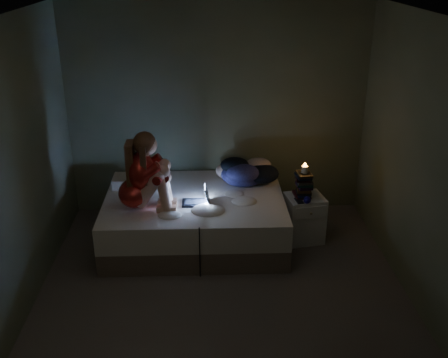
{
  "coord_description": "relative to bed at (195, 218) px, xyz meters",
  "views": [
    {
      "loc": [
        -0.15,
        -4.17,
        3.07
      ],
      "look_at": [
        0.05,
        1.0,
        0.8
      ],
      "focal_mm": 41.65,
      "sensor_mm": 36.0,
      "label": 1
    }
  ],
  "objects": [
    {
      "name": "clothes_pile",
      "position": [
        0.57,
        0.35,
        0.44
      ],
      "size": [
        0.68,
        0.63,
        0.33
      ],
      "primitive_type": null,
      "rotation": [
        0.0,
        0.0,
        -0.43
      ],
      "color": "#161744",
      "rests_on": "bed"
    },
    {
      "name": "candle",
      "position": [
        1.22,
        -0.04,
        0.62
      ],
      "size": [
        0.07,
        0.07,
        0.08
      ],
      "primitive_type": "cylinder",
      "color": "beige",
      "rests_on": "book_stack"
    },
    {
      "name": "floor",
      "position": [
        0.28,
        -1.1,
        -0.28
      ],
      "size": [
        3.6,
        3.8,
        0.02
      ],
      "primitive_type": "cube",
      "color": "#4C4440",
      "rests_on": "ground"
    },
    {
      "name": "nightstand",
      "position": [
        1.24,
        -0.05,
        -0.0
      ],
      "size": [
        0.47,
        0.43,
        0.55
      ],
      "primitive_type": "cube",
      "rotation": [
        0.0,
        0.0,
        0.18
      ],
      "color": "silver",
      "rests_on": "ground"
    },
    {
      "name": "wall_back",
      "position": [
        0.28,
        0.81,
        1.03
      ],
      "size": [
        3.6,
        0.02,
        2.6
      ],
      "primitive_type": "cube",
      "color": "#48553D",
      "rests_on": "ground"
    },
    {
      "name": "phone",
      "position": [
        1.14,
        -0.14,
        0.28
      ],
      "size": [
        0.07,
        0.14,
        0.01
      ],
      "primitive_type": "cube",
      "rotation": [
        0.0,
        0.0,
        -0.02
      ],
      "color": "black",
      "rests_on": "nightstand"
    },
    {
      "name": "wall_right",
      "position": [
        2.09,
        -1.1,
        1.03
      ],
      "size": [
        0.02,
        3.8,
        2.6
      ],
      "primitive_type": "cube",
      "color": "#48553D",
      "rests_on": "ground"
    },
    {
      "name": "bed",
      "position": [
        0.0,
        0.0,
        0.0
      ],
      "size": [
        2.0,
        1.5,
        0.55
      ],
      "primitive_type": null,
      "color": "beige",
      "rests_on": "ground"
    },
    {
      "name": "pillow",
      "position": [
        -0.75,
        0.32,
        0.33
      ],
      "size": [
        0.4,
        0.29,
        0.12
      ],
      "primitive_type": "cube",
      "color": "silver",
      "rests_on": "bed"
    },
    {
      "name": "ceiling",
      "position": [
        0.28,
        -1.1,
        2.34
      ],
      "size": [
        3.6,
        3.8,
        0.02
      ],
      "primitive_type": "cube",
      "color": "silver",
      "rests_on": "ground"
    },
    {
      "name": "woman",
      "position": [
        -0.62,
        -0.28,
        0.71
      ],
      "size": [
        0.53,
        0.35,
        0.86
      ],
      "primitive_type": null,
      "rotation": [
        0.0,
        0.0,
        0.0
      ],
      "color": "maroon",
      "rests_on": "bed"
    },
    {
      "name": "laptop",
      "position": [
        0.01,
        -0.18,
        0.38
      ],
      "size": [
        0.3,
        0.21,
        0.21
      ],
      "primitive_type": null,
      "rotation": [
        0.0,
        0.0,
        0.01
      ],
      "color": "black",
      "rests_on": "bed"
    },
    {
      "name": "book_stack",
      "position": [
        1.22,
        -0.04,
        0.42
      ],
      "size": [
        0.19,
        0.25,
        0.31
      ],
      "primitive_type": null,
      "color": "black",
      "rests_on": "nightstand"
    },
    {
      "name": "blue_orb",
      "position": [
        1.2,
        -0.21,
        0.31
      ],
      "size": [
        0.08,
        0.08,
        0.08
      ],
      "primitive_type": "sphere",
      "color": "#120B67",
      "rests_on": "nightstand"
    },
    {
      "name": "wall_front",
      "position": [
        0.28,
        -3.01,
        1.03
      ],
      "size": [
        3.6,
        0.02,
        2.6
      ],
      "primitive_type": "cube",
      "color": "#48553D",
      "rests_on": "ground"
    },
    {
      "name": "wall_left",
      "position": [
        -1.53,
        -1.1,
        1.03
      ],
      "size": [
        0.02,
        3.8,
        2.6
      ],
      "primitive_type": "cube",
      "color": "#48553D",
      "rests_on": "ground"
    }
  ]
}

